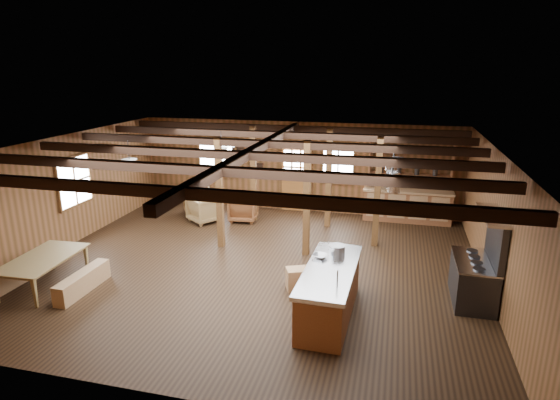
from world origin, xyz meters
name	(u,v)px	position (x,y,z in m)	size (l,w,h in m)	color
room	(254,208)	(0.00, 0.00, 1.40)	(10.04, 9.04, 2.84)	black
ceiling_joists	(255,150)	(0.00, 0.18, 2.68)	(9.80, 8.82, 0.18)	black
timber_posts	(296,187)	(0.52, 2.08, 1.40)	(3.95, 2.35, 2.80)	#442A13
back_door	(296,183)	(0.00, 4.45, 0.88)	(1.02, 0.08, 2.15)	brown
window_back_left	(218,157)	(-2.60, 4.46, 1.60)	(1.32, 0.06, 1.32)	white
window_back_right	(338,163)	(1.30, 4.46, 1.60)	(1.02, 0.06, 1.32)	white
window_left	(74,181)	(-4.96, 0.50, 1.60)	(0.14, 1.24, 1.32)	white
notice_boards	(250,157)	(-1.50, 4.46, 1.64)	(1.08, 0.03, 0.90)	white
back_counter	(407,201)	(3.40, 4.20, 0.60)	(2.55, 0.60, 2.45)	brown
pendant_lamps	(179,157)	(-2.25, 1.00, 2.25)	(1.86, 2.36, 0.66)	#323234
pot_rack	(393,171)	(2.95, 0.41, 2.31)	(0.42, 3.00, 0.43)	#323234
kitchen_island	(329,292)	(1.97, -1.76, 0.48)	(0.95, 2.52, 1.20)	brown
step_stool	(298,279)	(1.19, -0.86, 0.22)	(0.51, 0.36, 0.45)	#9B6E46
commercial_range	(477,273)	(4.65, -0.53, 0.60)	(0.78, 1.47, 1.81)	#323234
dining_table	(46,272)	(-3.90, -2.03, 0.33)	(1.85, 1.03, 0.65)	olive
bench_wall	(17,273)	(-4.65, -2.03, 0.22)	(0.31, 1.63, 0.45)	#9B6E46
bench_aisle	(83,282)	(-3.04, -2.03, 0.21)	(0.28, 1.49, 0.41)	#9B6E46
armchair_a	(198,202)	(-2.85, 3.34, 0.39)	(0.83, 0.85, 0.77)	brown
armchair_b	(243,209)	(-1.29, 3.06, 0.36)	(0.77, 0.79, 0.72)	brown
armchair_c	(205,209)	(-2.37, 2.71, 0.38)	(0.81, 0.83, 0.76)	olive
counter_pot	(337,250)	(2.00, -1.07, 1.03)	(0.31, 0.31, 0.19)	silver
bowl	(320,256)	(1.71, -1.33, 0.97)	(0.27, 0.27, 0.07)	silver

